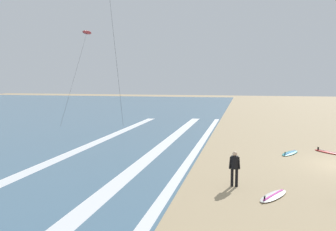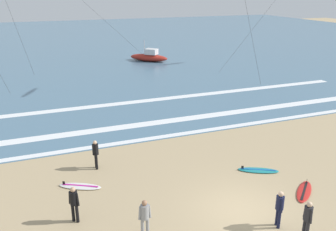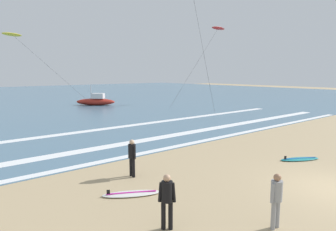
# 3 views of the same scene
# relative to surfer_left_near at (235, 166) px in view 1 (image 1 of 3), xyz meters

# --- Properties ---
(wave_foam_shoreline) EXTENTS (40.81, 0.50, 0.01)m
(wave_foam_shoreline) POSITION_rel_surfer_left_near_xyz_m (5.87, 2.75, -0.94)
(wave_foam_shoreline) COLOR white
(wave_foam_shoreline) RESTS_ON ocean_surface
(wave_foam_mid_break) EXTENTS (43.21, 0.90, 0.01)m
(wave_foam_mid_break) POSITION_rel_surfer_left_near_xyz_m (4.67, 5.30, -0.94)
(wave_foam_mid_break) COLOR white
(wave_foam_mid_break) RESTS_ON ocean_surface
(wave_foam_outer_break) EXTENTS (42.24, 0.83, 0.01)m
(wave_foam_outer_break) POSITION_rel_surfer_left_near_xyz_m (4.11, 10.54, -0.94)
(wave_foam_outer_break) COLOR white
(wave_foam_outer_break) RESTS_ON ocean_surface
(surfer_left_near) EXTENTS (0.32, 0.51, 1.60)m
(surfer_left_near) POSITION_rel_surfer_left_near_xyz_m (0.00, 0.00, 0.00)
(surfer_left_near) COLOR black
(surfer_left_near) RESTS_ON ground
(surfboard_near_water) EXTENTS (1.96, 1.85, 0.25)m
(surfboard_near_water) POSITION_rel_surfer_left_near_xyz_m (8.68, -5.83, -0.91)
(surfboard_near_water) COLOR red
(surfboard_near_water) RESTS_ON ground
(surfboard_foreground_flat) EXTENTS (2.13, 1.54, 0.25)m
(surfboard_foreground_flat) POSITION_rel_surfer_left_near_xyz_m (-1.09, -1.62, -0.91)
(surfboard_foreground_flat) COLOR silver
(surfboard_foreground_flat) RESTS_ON ground
(surfboard_left_pile) EXTENTS (2.14, 1.51, 0.25)m
(surfboard_left_pile) POSITION_rel_surfer_left_near_xyz_m (7.85, -3.31, -0.91)
(surfboard_left_pile) COLOR teal
(surfboard_left_pile) RESTS_ON ground
(kite_red_high_left) EXTENTS (12.46, 2.45, 10.96)m
(kite_red_high_left) POSITION_rel_surfer_left_near_xyz_m (27.82, 19.82, 9.71)
(kite_red_high_left) COLOR red
(kite_red_high_left) RESTS_ON ground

